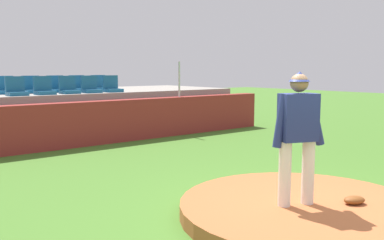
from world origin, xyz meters
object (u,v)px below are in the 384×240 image
at_px(fielding_glove, 354,200).
at_px(stadium_chair_4, 112,87).
at_px(stadium_chair_1, 44,89).
at_px(stadium_chair_9, 100,86).
at_px(pitcher, 298,128).
at_px(stadium_chair_2, 69,88).
at_px(stadium_chair_0, 16,90).
at_px(stadium_chair_8, 78,86).
at_px(baseball, 305,194).
at_px(stadium_chair_5, 5,88).
at_px(stadium_chair_3, 91,87).
at_px(stadium_chair_6, 32,88).
at_px(stadium_chair_7, 57,87).

height_order(fielding_glove, stadium_chair_4, stadium_chair_4).
xyz_separation_m(stadium_chair_1, stadium_chair_9, (2.10, 0.93, 0.00)).
height_order(pitcher, stadium_chair_2, pitcher).
xyz_separation_m(fielding_glove, stadium_chair_0, (-1.89, 8.45, 1.22)).
distance_m(stadium_chair_2, stadium_chair_8, 1.12).
bearing_deg(stadium_chair_1, baseball, 96.86).
height_order(stadium_chair_2, stadium_chair_4, same).
bearing_deg(stadium_chair_8, stadium_chair_5, -0.18).
relative_size(fielding_glove, stadium_chair_3, 0.60).
distance_m(stadium_chair_3, stadium_chair_8, 0.90).
xyz_separation_m(pitcher, stadium_chair_9, (1.56, 8.91, 0.25)).
bearing_deg(fielding_glove, stadium_chair_9, 107.69).
bearing_deg(stadium_chair_5, pitcher, 98.22).
bearing_deg(pitcher, stadium_chair_0, 120.67).
bearing_deg(stadium_chair_4, stadium_chair_1, 0.05).
height_order(stadium_chair_6, stadium_chair_8, same).
bearing_deg(stadium_chair_2, stadium_chair_7, -88.71).
height_order(stadium_chair_8, stadium_chair_9, same).
bearing_deg(fielding_glove, stadium_chair_5, 124.90).
relative_size(baseball, stadium_chair_7, 0.15).
height_order(stadium_chair_0, stadium_chair_7, same).
xyz_separation_m(pitcher, stadium_chair_8, (0.83, 8.90, 0.25)).
bearing_deg(pitcher, fielding_glove, -15.64).
xyz_separation_m(baseball, stadium_chair_7, (-0.26, 8.72, 1.24)).
xyz_separation_m(stadium_chair_2, stadium_chair_4, (1.35, -0.02, 0.00)).
height_order(fielding_glove, stadium_chair_3, stadium_chair_3).
relative_size(baseball, fielding_glove, 0.25).
distance_m(stadium_chair_6, stadium_chair_7, 0.72).
distance_m(pitcher, fielding_glove, 1.25).
relative_size(stadium_chair_6, stadium_chair_9, 1.00).
relative_size(stadium_chair_3, stadium_chair_4, 1.00).
bearing_deg(stadium_chair_8, baseball, 87.20).
height_order(stadium_chair_1, stadium_chair_8, same).
xyz_separation_m(stadium_chair_1, stadium_chair_8, (1.37, 0.92, 0.00)).
height_order(stadium_chair_5, stadium_chair_9, same).
xyz_separation_m(baseball, stadium_chair_6, (-0.98, 8.72, 1.24)).
xyz_separation_m(stadium_chair_2, stadium_chair_6, (-0.74, 0.86, 0.00)).
xyz_separation_m(stadium_chair_1, stadium_chair_2, (0.70, 0.02, 0.00)).
bearing_deg(stadium_chair_9, pitcher, 80.06).
bearing_deg(fielding_glove, baseball, 133.33).
bearing_deg(stadium_chair_0, baseball, 102.03).
distance_m(pitcher, stadium_chair_9, 9.05).
xyz_separation_m(pitcher, stadium_chair_7, (0.14, 8.86, 0.25)).
bearing_deg(stadium_chair_7, stadium_chair_2, 91.29).
bearing_deg(stadium_chair_6, stadium_chair_1, 92.41).
xyz_separation_m(stadium_chair_0, stadium_chair_7, (1.41, 0.90, 0.00)).
bearing_deg(stadium_chair_3, stadium_chair_5, -23.35).
bearing_deg(stadium_chair_2, baseball, 91.75).
xyz_separation_m(stadium_chair_1, stadium_chair_5, (-0.75, 0.92, 0.00)).
bearing_deg(stadium_chair_6, stadium_chair_2, 130.68).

